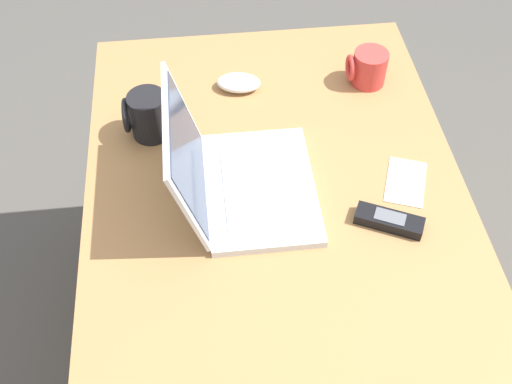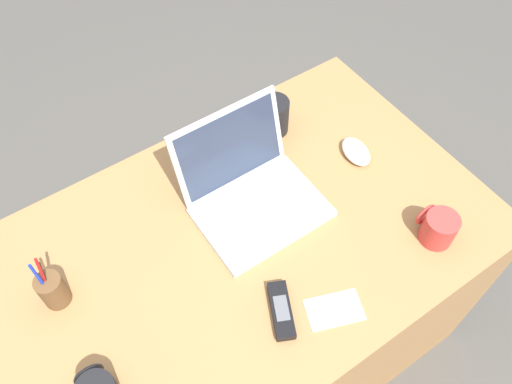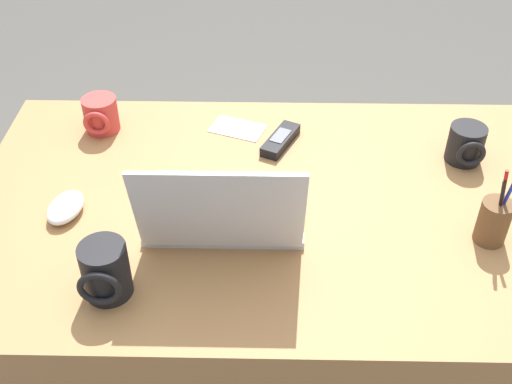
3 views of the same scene
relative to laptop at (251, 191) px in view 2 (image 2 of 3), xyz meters
name	(u,v)px [view 2 (image 2 of 3)]	position (x,y,z in m)	size (l,w,h in m)	color
ground_plane	(241,345)	(-0.11, -0.08, -0.79)	(6.00, 6.00, 0.00)	#4C4944
desk	(238,304)	(-0.11, -0.08, -0.42)	(1.32, 0.80, 0.74)	#9E7042
laptop	(251,191)	(0.00, 0.00, 0.00)	(0.32, 0.29, 0.24)	silver
computer_mouse	(356,151)	(0.33, -0.03, -0.03)	(0.07, 0.11, 0.03)	white
coffee_mug_tall	(273,115)	(0.20, 0.18, 0.01)	(0.09, 0.10, 0.11)	black
coffee_mug_spare	(438,228)	(0.32, -0.35, 0.00)	(0.08, 0.10, 0.09)	#C63833
cordless_phone	(281,310)	(-0.12, -0.29, -0.04)	(0.10, 0.14, 0.03)	black
pen_holder	(52,290)	(-0.53, 0.03, 0.00)	(0.06, 0.06, 0.18)	brown
paper_note_near_laptop	(334,310)	(-0.01, -0.36, -0.05)	(0.13, 0.08, 0.00)	white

